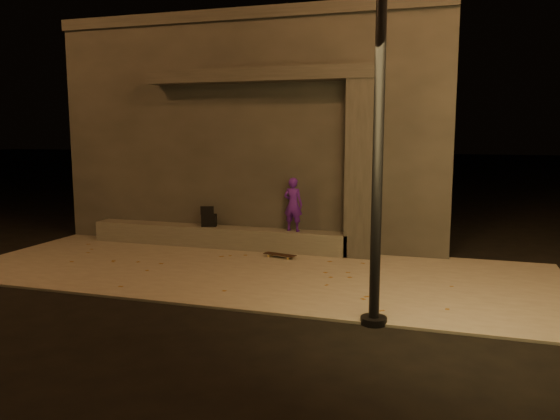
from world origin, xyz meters
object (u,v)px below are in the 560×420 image
(column, at_px, (360,170))
(street_lamp_0, at_px, (381,24))
(skateboarder, at_px, (293,204))
(skateboard, at_px, (280,255))
(backpack, at_px, (209,219))

(column, distance_m, street_lamp_0, 4.49)
(column, relative_size, skateboarder, 3.12)
(skateboarder, bearing_deg, skateboard, 88.96)
(backpack, bearing_deg, skateboarder, -17.81)
(backpack, distance_m, skateboard, 2.06)
(column, height_order, street_lamp_0, street_lamp_0)
(skateboarder, height_order, street_lamp_0, street_lamp_0)
(column, xyz_separation_m, backpack, (-3.39, 0.00, -1.19))
(street_lamp_0, bearing_deg, column, 102.34)
(backpack, xyz_separation_m, street_lamp_0, (4.24, -3.87, 3.30))
(column, bearing_deg, backpack, 180.00)
(column, xyz_separation_m, street_lamp_0, (0.85, -3.87, 2.11))
(backpack, height_order, skateboard, backpack)
(skateboarder, distance_m, street_lamp_0, 5.34)
(skateboard, height_order, street_lamp_0, street_lamp_0)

